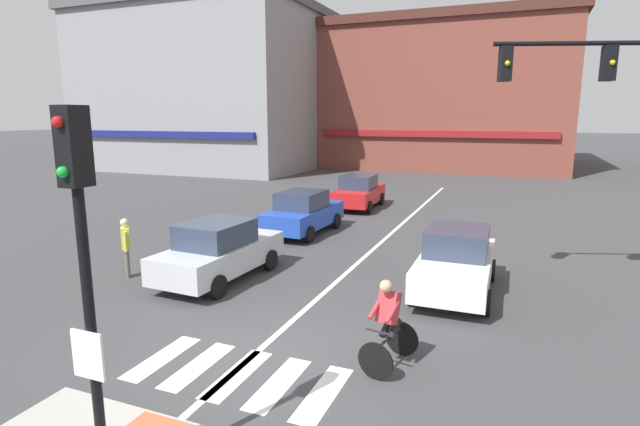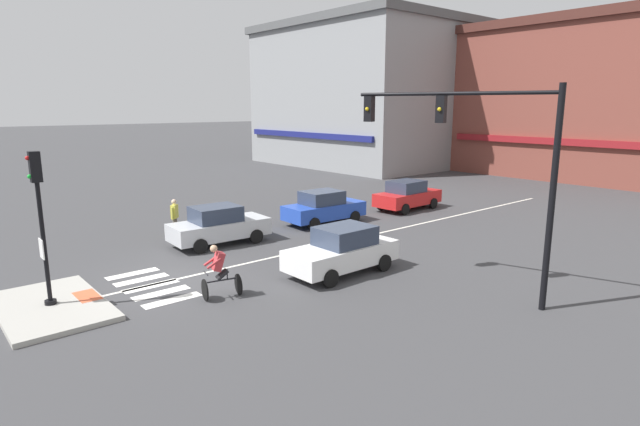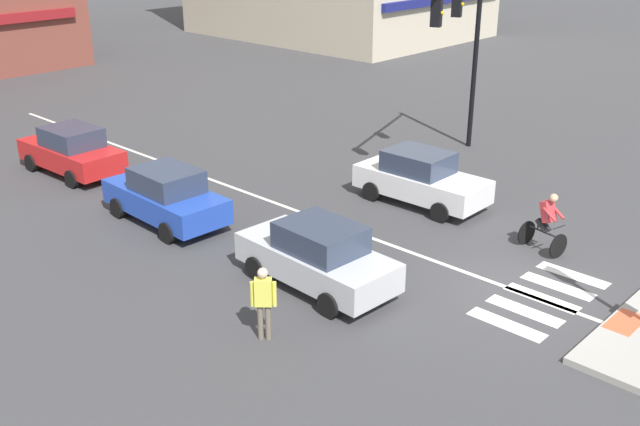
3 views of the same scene
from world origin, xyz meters
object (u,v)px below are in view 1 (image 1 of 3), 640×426
at_px(car_silver_westbound_near, 219,251).
at_px(car_white_eastbound_mid, 456,261).
at_px(car_red_westbound_distant, 359,192).
at_px(pedestrian_at_curb_left, 126,243).
at_px(car_blue_westbound_far, 303,212).
at_px(cyclist, 388,322).
at_px(signal_pole, 85,269).

distance_m(car_silver_westbound_near, car_white_eastbound_mid, 6.28).
relative_size(car_red_westbound_distant, pedestrian_at_curb_left, 2.49).
xyz_separation_m(car_blue_westbound_far, pedestrian_at_curb_left, (-2.38, -6.69, 0.17)).
xyz_separation_m(car_white_eastbound_mid, cyclist, (-0.61, -4.47, 0.06)).
height_order(car_white_eastbound_mid, pedestrian_at_curb_left, pedestrian_at_curb_left).
height_order(car_blue_westbound_far, cyclist, cyclist).
bearing_deg(pedestrian_at_curb_left, signal_pole, -48.63).
relative_size(signal_pole, pedestrian_at_curb_left, 2.62).
xyz_separation_m(car_red_westbound_distant, car_silver_westbound_near, (-0.26, -11.74, 0.00)).
bearing_deg(car_red_westbound_distant, car_silver_westbound_near, -91.28).
distance_m(car_blue_westbound_far, cyclist, 10.54).
bearing_deg(car_blue_westbound_far, pedestrian_at_curb_left, -109.62).
xyz_separation_m(car_red_westbound_distant, car_blue_westbound_far, (-0.36, -5.86, 0.00)).
distance_m(car_red_westbound_distant, cyclist, 15.69).
bearing_deg(car_blue_westbound_far, cyclist, -57.85).
xyz_separation_m(signal_pole, car_red_westbound_distant, (-2.88, 18.95, -1.98)).
relative_size(car_red_westbound_distant, car_silver_westbound_near, 1.00).
height_order(signal_pole, car_blue_westbound_far, signal_pole).
relative_size(car_red_westbound_distant, car_white_eastbound_mid, 1.01).
bearing_deg(cyclist, car_white_eastbound_mid, 82.18).
xyz_separation_m(car_blue_westbound_far, car_white_eastbound_mid, (6.22, -4.45, 0.00)).
height_order(car_white_eastbound_mid, cyclist, cyclist).
xyz_separation_m(car_red_westbound_distant, car_white_eastbound_mid, (5.86, -10.32, 0.00)).
bearing_deg(car_silver_westbound_near, pedestrian_at_curb_left, -161.97).
relative_size(signal_pole, cyclist, 2.60).
relative_size(car_red_westbound_distant, car_blue_westbound_far, 1.00).
height_order(car_red_westbound_distant, cyclist, cyclist).
height_order(car_silver_westbound_near, car_blue_westbound_far, same).
bearing_deg(signal_pole, car_red_westbound_distant, 98.65).
bearing_deg(signal_pole, car_blue_westbound_far, 103.94).
distance_m(car_silver_westbound_near, cyclist, 6.29).
relative_size(car_silver_westbound_near, car_blue_westbound_far, 1.01).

